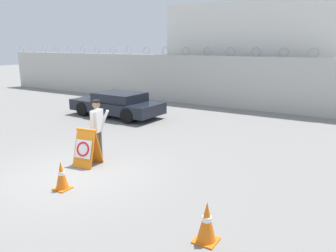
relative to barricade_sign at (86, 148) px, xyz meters
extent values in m
plane|color=gray|center=(0.19, -0.66, -0.53)|extent=(90.00, 90.00, 0.00)
cube|color=beige|center=(0.19, 10.49, 0.85)|extent=(36.00, 0.30, 2.76)
torus|color=gray|center=(-17.41, 10.49, 2.45)|extent=(0.47, 0.03, 0.47)
torus|color=gray|center=(-16.05, 10.49, 2.45)|extent=(0.47, 0.03, 0.47)
torus|color=gray|center=(-14.70, 10.49, 2.45)|extent=(0.47, 0.03, 0.47)
torus|color=gray|center=(-13.35, 10.49, 2.45)|extent=(0.47, 0.03, 0.47)
torus|color=gray|center=(-11.99, 10.49, 2.45)|extent=(0.47, 0.03, 0.47)
torus|color=gray|center=(-10.64, 10.49, 2.45)|extent=(0.47, 0.03, 0.47)
torus|color=gray|center=(-9.28, 10.49, 2.45)|extent=(0.47, 0.03, 0.47)
torus|color=gray|center=(-7.93, 10.49, 2.45)|extent=(0.47, 0.03, 0.47)
torus|color=gray|center=(-6.58, 10.49, 2.45)|extent=(0.47, 0.03, 0.47)
torus|color=gray|center=(-5.22, 10.49, 2.45)|extent=(0.47, 0.03, 0.47)
torus|color=gray|center=(-3.87, 10.49, 2.45)|extent=(0.47, 0.03, 0.47)
torus|color=gray|center=(-2.52, 10.49, 2.45)|extent=(0.47, 0.03, 0.47)
torus|color=gray|center=(-1.16, 10.49, 2.45)|extent=(0.47, 0.03, 0.47)
torus|color=gray|center=(0.19, 10.49, 2.45)|extent=(0.47, 0.03, 0.47)
torus|color=gray|center=(1.55, 10.49, 2.45)|extent=(0.47, 0.03, 0.47)
torus|color=gray|center=(2.90, 10.49, 2.45)|extent=(0.47, 0.03, 0.47)
torus|color=gray|center=(4.25, 10.49, 2.45)|extent=(0.47, 0.03, 0.47)
cube|color=silver|center=(0.46, 14.21, 2.31)|extent=(9.77, 5.28, 5.67)
cube|color=orange|center=(0.02, -0.11, -0.02)|extent=(0.66, 0.44, 1.03)
cube|color=orange|center=(-0.03, 0.20, -0.02)|extent=(0.66, 0.44, 1.03)
cube|color=orange|center=(-0.01, 0.05, 0.51)|extent=(0.65, 0.15, 0.05)
cube|color=white|center=(0.02, -0.15, 0.00)|extent=(0.54, 0.25, 0.50)
torus|color=red|center=(0.02, -0.16, 0.00)|extent=(0.44, 0.23, 0.41)
cylinder|color=#514C42|center=(-0.13, 0.55, -0.11)|extent=(0.15, 0.15, 0.84)
cylinder|color=#514C42|center=(-0.18, 0.72, -0.11)|extent=(0.15, 0.15, 0.84)
cube|color=silver|center=(-0.15, 0.64, 0.64)|extent=(0.34, 0.49, 0.65)
sphere|color=#936B4C|center=(-0.15, 0.64, 1.12)|extent=(0.23, 0.23, 0.23)
cylinder|color=silver|center=(-0.07, 0.38, 0.65)|extent=(0.09, 0.09, 0.62)
cylinder|color=silver|center=(-0.14, 0.92, 0.63)|extent=(0.35, 0.19, 0.60)
cylinder|color=black|center=(-0.15, 0.64, 1.23)|extent=(0.24, 0.24, 0.05)
cube|color=orange|center=(4.50, -1.63, -0.52)|extent=(0.40, 0.40, 0.03)
cone|color=orange|center=(4.50, -1.63, -0.14)|extent=(0.34, 0.34, 0.73)
cylinder|color=white|center=(4.50, -1.63, -0.10)|extent=(0.17, 0.17, 0.10)
cube|color=orange|center=(0.65, -1.48, -0.52)|extent=(0.36, 0.36, 0.03)
cone|color=orange|center=(0.65, -1.48, -0.16)|extent=(0.30, 0.30, 0.67)
cylinder|color=white|center=(0.65, -1.48, -0.13)|extent=(0.15, 0.15, 0.09)
cylinder|color=black|center=(-5.01, 4.72, -0.20)|extent=(0.68, 0.22, 0.67)
cylinder|color=black|center=(-4.95, 6.49, -0.20)|extent=(0.68, 0.22, 0.67)
cylinder|color=black|center=(-2.20, 4.62, -0.20)|extent=(0.68, 0.22, 0.67)
cylinder|color=black|center=(-2.14, 6.39, -0.20)|extent=(0.68, 0.22, 0.67)
cube|color=black|center=(-3.57, 5.55, -0.04)|extent=(4.59, 2.03, 0.52)
cube|color=black|center=(-3.35, 5.55, 0.42)|extent=(2.23, 1.76, 0.41)
camera|label=1|loc=(6.59, -6.34, 2.85)|focal=35.00mm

